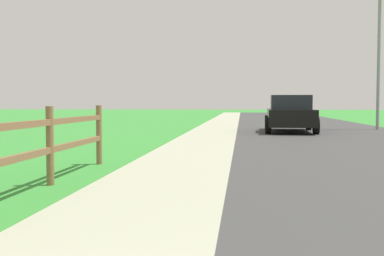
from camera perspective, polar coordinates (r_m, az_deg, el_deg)
name	(u,v)px	position (r m, az deg, el deg)	size (l,w,h in m)	color
ground_plane	(238,126)	(24.50, 5.40, 0.18)	(120.00, 120.00, 0.00)	#358933
road_asphalt	(304,125)	(26.70, 12.97, 0.35)	(7.00, 66.00, 0.01)	#3B3B3B
curb_concrete	(183,124)	(26.69, -1.02, 0.43)	(6.00, 66.00, 0.01)	#A6A88D
grass_verge	(156,124)	(26.92, -4.19, 0.45)	(5.00, 66.00, 0.00)	#358933
parked_suv_black	(290,114)	(20.30, 11.42, 1.61)	(2.14, 4.74, 1.50)	black
street_lamp	(382,36)	(23.30, 21.34, 10.07)	(1.17, 0.20, 7.07)	gray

